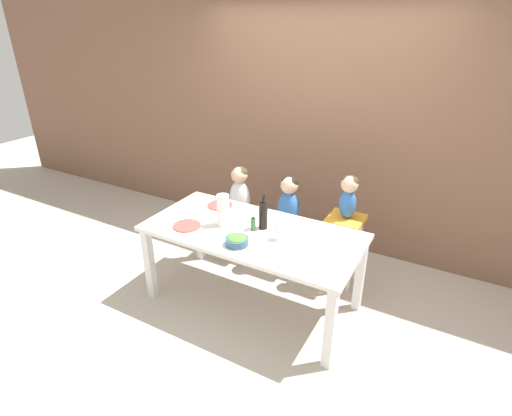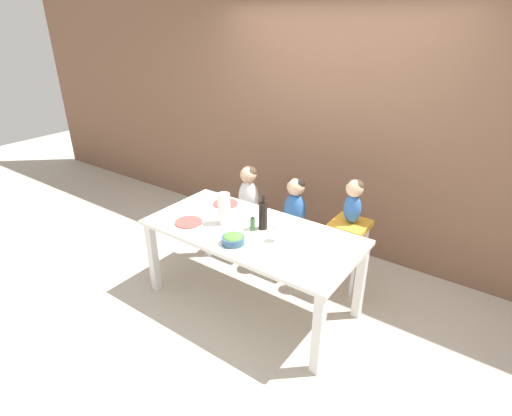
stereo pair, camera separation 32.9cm
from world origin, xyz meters
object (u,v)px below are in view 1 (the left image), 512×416
chair_far_center (287,233)px  person_child_left (240,190)px  salad_bowl_large (237,240)px  dinner_plate_back_left (220,205)px  paper_towel_roll (223,210)px  chair_far_left (240,221)px  chair_right_highchair (344,233)px  wine_bottle (263,215)px  dinner_plate_front_left (187,226)px  person_child_center (289,201)px  person_baby_right (349,193)px  wine_glass_near (280,227)px

chair_far_center → person_child_left: person_child_left is taller
salad_bowl_large → dinner_plate_back_left: (-0.51, 0.53, -0.03)m
paper_towel_roll → salad_bowl_large: size_ratio=1.51×
chair_far_left → paper_towel_roll: 0.92m
chair_far_left → chair_far_center: 0.56m
chair_far_center → chair_right_highchair: chair_right_highchair is taller
wine_bottle → chair_far_left: bearing=134.7°
chair_right_highchair → paper_towel_roll: 1.17m
chair_far_left → person_child_left: bearing=90.0°
chair_right_highchair → dinner_plate_back_left: size_ratio=2.95×
dinner_plate_front_left → wine_bottle: bearing=26.6°
person_child_center → dinner_plate_back_left: bearing=-141.0°
person_baby_right → dinner_plate_front_left: bearing=-140.9°
salad_bowl_large → dinner_plate_back_left: bearing=134.1°
paper_towel_roll → dinner_plate_back_left: (-0.24, 0.31, -0.13)m
chair_far_center → wine_bottle: (0.05, -0.61, 0.49)m
person_child_left → dinner_plate_back_left: person_child_left is taller
person_child_left → person_baby_right: size_ratio=1.32×
paper_towel_roll → wine_glass_near: 0.53m
wine_bottle → dinner_plate_front_left: bearing=-153.4°
salad_bowl_large → dinner_plate_front_left: (-0.53, 0.05, -0.03)m
person_child_left → salad_bowl_large: size_ratio=2.91×
person_baby_right → dinner_plate_back_left: bearing=-159.0°
chair_far_left → dinner_plate_back_left: bearing=-84.5°
paper_towel_roll → dinner_plate_front_left: paper_towel_roll is taller
dinner_plate_front_left → person_child_center: bearing=59.3°
person_child_center → wine_glass_near: person_child_center is taller
person_child_left → person_baby_right: bearing=0.0°
chair_far_center → dinner_plate_front_left: dinner_plate_front_left is taller
chair_far_center → wine_bottle: size_ratio=1.46×
person_child_center → paper_towel_roll: 0.79m
person_baby_right → wine_glass_near: 0.79m
chair_far_center → person_child_left: 0.66m
chair_right_highchair → paper_towel_roll: bearing=-139.6°
wine_bottle → paper_towel_roll: size_ratio=1.12×
chair_far_left → paper_towel_roll: paper_towel_roll is taller
wine_glass_near → chair_far_left: bearing=138.6°
chair_right_highchair → salad_bowl_large: 1.14m
chair_far_left → salad_bowl_large: salad_bowl_large is taller
person_child_left → wine_bottle: 0.87m
person_child_left → dinner_plate_front_left: (0.02, -0.90, 0.01)m
wine_bottle → person_child_center: bearing=94.3°
dinner_plate_back_left → chair_far_left: bearing=95.5°
person_child_left → dinner_plate_back_left: (0.04, -0.42, 0.01)m
chair_right_highchair → wine_bottle: size_ratio=2.26×
wine_glass_near → chair_right_highchair: bearing=65.6°
paper_towel_roll → salad_bowl_large: (0.27, -0.22, -0.10)m
chair_right_highchair → person_child_left: (-1.13, 0.00, 0.20)m
person_child_left → person_child_center: 0.56m
chair_far_left → salad_bowl_large: size_ratio=2.46×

